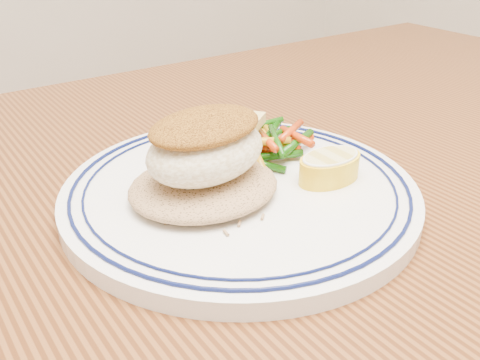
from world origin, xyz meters
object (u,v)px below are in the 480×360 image
Objects in this scene: rice_pilaf at (204,183)px; vegetable_pile at (263,141)px; plate at (240,191)px; dining_table at (244,313)px; lemon_wedge at (330,166)px; fish_fillet at (206,145)px.

rice_pilaf is 1.15× the size of vegetable_pile.
plate is at bearing -144.48° from vegetable_pile.
dining_table is at bearing -119.49° from plate.
dining_table is 24.70× the size of lemon_wedge.
plate is at bearing -5.26° from fish_fillet.
plate is 4.95× the size of lemon_wedge.
fish_fillet is at bearing -157.25° from vegetable_pile.
plate reaches higher than dining_table.
lemon_wedge is at bearing -4.25° from dining_table.
fish_fillet is 0.11m from lemon_wedge.
rice_pilaf is at bearing 159.96° from lemon_wedge.
dining_table is at bearing -60.27° from rice_pilaf.
plate is at bearing 152.86° from lemon_wedge.
lemon_wedge is at bearing -20.04° from rice_pilaf.
fish_fillet is 1.11× the size of vegetable_pile.
fish_fillet is at bearing 8.59° from rice_pilaf.
rice_pilaf and lemon_wedge have the same top height.
rice_pilaf is (-0.02, 0.03, 0.12)m from dining_table.
vegetable_pile is at bearing 35.52° from plate.
rice_pilaf reaches higher than dining_table.
rice_pilaf is (-0.03, 0.00, 0.02)m from plate.
rice_pilaf is at bearing 119.73° from dining_table.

